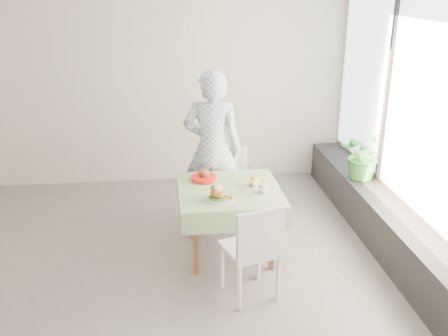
{
  "coord_description": "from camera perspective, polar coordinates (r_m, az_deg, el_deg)",
  "views": [
    {
      "loc": [
        0.5,
        -4.39,
        2.75
      ],
      "look_at": [
        1.04,
        0.34,
        0.95
      ],
      "focal_mm": 40.0,
      "sensor_mm": 36.0,
      "label": 1
    }
  ],
  "objects": [
    {
      "name": "floor",
      "position": [
        5.2,
        -11.28,
        -11.69
      ],
      "size": [
        6.0,
        6.0,
        0.0
      ],
      "primitive_type": "plane",
      "color": "#5F5D5A",
      "rests_on": "ground"
    },
    {
      "name": "wall_back",
      "position": [
        7.04,
        -10.64,
        9.26
      ],
      "size": [
        6.0,
        0.02,
        2.8
      ],
      "primitive_type": "cube",
      "color": "beige",
      "rests_on": "ground"
    },
    {
      "name": "wall_front",
      "position": [
        2.37,
        -18.06,
        -15.15
      ],
      "size": [
        6.0,
        0.02,
        2.8
      ],
      "primitive_type": "cube",
      "color": "beige",
      "rests_on": "ground"
    },
    {
      "name": "wall_right",
      "position": [
        5.23,
        22.37,
        4.14
      ],
      "size": [
        0.02,
        5.0,
        2.8
      ],
      "primitive_type": "cube",
      "color": "beige",
      "rests_on": "ground"
    },
    {
      "name": "window_pane",
      "position": [
        5.15,
        22.45,
        6.8
      ],
      "size": [
        0.01,
        4.8,
        2.18
      ],
      "primitive_type": "cube",
      "color": "#D1E0F9",
      "rests_on": "ground"
    },
    {
      "name": "window_ledge",
      "position": [
        5.55,
        18.93,
        -7.32
      ],
      "size": [
        0.4,
        4.8,
        0.5
      ],
      "primitive_type": "cube",
      "color": "black",
      "rests_on": "ground"
    },
    {
      "name": "cafe_table",
      "position": [
        5.24,
        0.61,
        -5.23
      ],
      "size": [
        1.05,
        1.05,
        0.74
      ],
      "color": "brown",
      "rests_on": "ground"
    },
    {
      "name": "chair_far",
      "position": [
        5.93,
        0.08,
        -3.9
      ],
      "size": [
        0.56,
        0.56,
        0.92
      ],
      "color": "white",
      "rests_on": "ground"
    },
    {
      "name": "chair_near",
      "position": [
        4.65,
        3.04,
        -11.28
      ],
      "size": [
        0.55,
        0.55,
        0.95
      ],
      "color": "white",
      "rests_on": "ground"
    },
    {
      "name": "diner",
      "position": [
        5.74,
        -1.31,
        2.18
      ],
      "size": [
        0.76,
        0.59,
        1.86
      ],
      "primitive_type": "imported",
      "rotation": [
        0.0,
        0.0,
        2.91
      ],
      "color": "#7EA4CA",
      "rests_on": "ground"
    },
    {
      "name": "main_dish",
      "position": [
        4.85,
        -0.57,
        -3.09
      ],
      "size": [
        0.3,
        0.3,
        0.16
      ],
      "color": "white",
      "rests_on": "cafe_table"
    },
    {
      "name": "juice_cup_orange",
      "position": [
        5.18,
        3.4,
        -1.4
      ],
      "size": [
        0.1,
        0.1,
        0.27
      ],
      "color": "white",
      "rests_on": "cafe_table"
    },
    {
      "name": "juice_cup_lemonade",
      "position": [
        5.02,
        4.5,
        -2.2
      ],
      "size": [
        0.09,
        0.09,
        0.26
      ],
      "color": "white",
      "rests_on": "cafe_table"
    },
    {
      "name": "second_dish",
      "position": [
        5.33,
        -2.31,
        -1.01
      ],
      "size": [
        0.28,
        0.28,
        0.13
      ],
      "color": "red",
      "rests_on": "cafe_table"
    },
    {
      "name": "potted_plant",
      "position": [
        6.18,
        15.6,
        1.57
      ],
      "size": [
        0.73,
        0.73,
        0.62
      ],
      "primitive_type": "imported",
      "rotation": [
        0.0,
        0.0,
        0.77
      ],
      "color": "#32802A",
      "rests_on": "window_ledge"
    }
  ]
}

